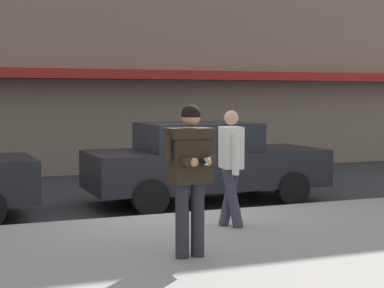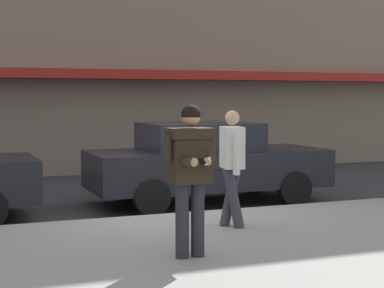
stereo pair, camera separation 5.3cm
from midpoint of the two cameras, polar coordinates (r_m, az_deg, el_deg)
ground_plane at (r=10.75m, az=-2.00°, el=-6.67°), size 80.00×80.00×0.00m
sidewalk at (r=8.66m, az=10.94°, el=-8.95°), size 32.00×5.30×0.14m
curb_paint_line at (r=11.17m, az=2.76°, el=-6.24°), size 28.00×0.12×0.01m
parked_sedan_mid at (r=12.21m, az=0.95°, el=-1.61°), size 4.51×1.96×1.54m
man_texting_on_phone at (r=7.49m, az=-0.35°, el=-1.77°), size 0.65×0.59×1.81m
pedestrian_in_light_coat at (r=9.30m, az=3.33°, el=-1.50°), size 0.38×0.59×1.70m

